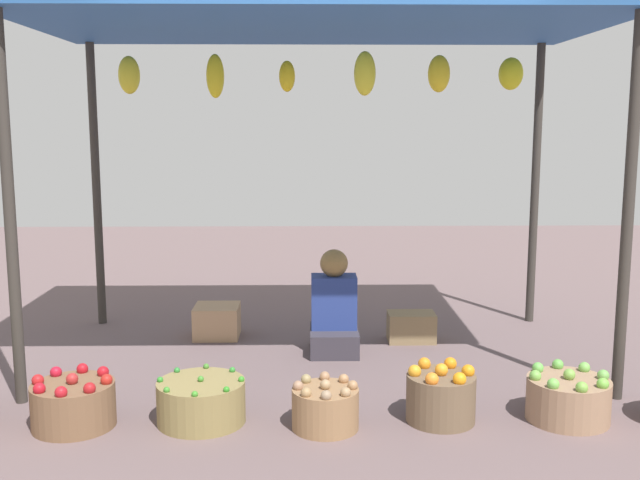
% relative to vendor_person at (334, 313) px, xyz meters
% --- Properties ---
extents(ground_plane, '(14.00, 14.00, 0.00)m').
position_rel_vendor_person_xyz_m(ground_plane, '(-0.12, -0.08, -0.30)').
color(ground_plane, '#685455').
extents(market_stall_structure, '(4.02, 2.15, 2.41)m').
position_rel_vendor_person_xyz_m(market_stall_structure, '(-0.11, -0.09, 1.93)').
color(market_stall_structure, '#38332D').
rests_on(market_stall_structure, ground).
extents(vendor_person, '(0.36, 0.44, 0.78)m').
position_rel_vendor_person_xyz_m(vendor_person, '(0.00, 0.00, 0.00)').
color(vendor_person, '#37333C').
rests_on(vendor_person, ground).
extents(basket_red_apples, '(0.47, 0.47, 0.31)m').
position_rel_vendor_person_xyz_m(basket_red_apples, '(-1.54, -1.39, -0.16)').
color(basket_red_apples, brown).
rests_on(basket_red_apples, ground).
extents(basket_green_chilies, '(0.51, 0.51, 0.28)m').
position_rel_vendor_person_xyz_m(basket_green_chilies, '(-0.82, -1.34, -0.18)').
color(basket_green_chilies, olive).
rests_on(basket_green_chilies, ground).
extents(basket_potatoes, '(0.38, 0.38, 0.29)m').
position_rel_vendor_person_xyz_m(basket_potatoes, '(-0.10, -1.44, -0.17)').
color(basket_potatoes, '#946E4A').
rests_on(basket_potatoes, ground).
extents(basket_oranges, '(0.40, 0.40, 0.35)m').
position_rel_vendor_person_xyz_m(basket_oranges, '(0.57, -1.35, -0.15)').
color(basket_oranges, brown).
rests_on(basket_oranges, ground).
extents(basket_green_apples, '(0.48, 0.48, 0.31)m').
position_rel_vendor_person_xyz_m(basket_green_apples, '(1.31, -1.35, -0.17)').
color(basket_green_apples, '#9A765A').
rests_on(basket_green_apples, ground).
extents(wooden_crate_near_vendor, '(0.37, 0.24, 0.23)m').
position_rel_vendor_person_xyz_m(wooden_crate_near_vendor, '(0.62, 0.25, -0.18)').
color(wooden_crate_near_vendor, '#8B724E').
rests_on(wooden_crate_near_vendor, ground).
extents(wooden_crate_stacked_rear, '(0.36, 0.34, 0.26)m').
position_rel_vendor_person_xyz_m(wooden_crate_stacked_rear, '(-0.93, 0.40, -0.17)').
color(wooden_crate_stacked_rear, tan).
rests_on(wooden_crate_stacked_rear, ground).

